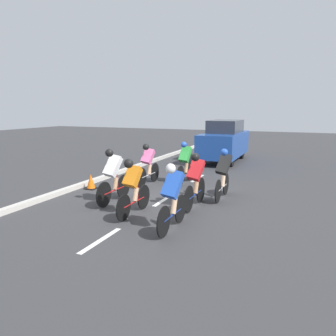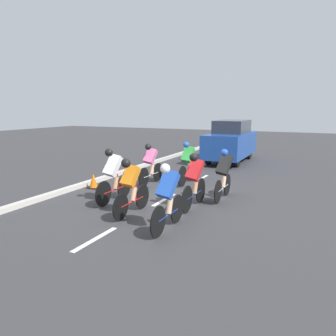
{
  "view_description": "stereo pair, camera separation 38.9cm",
  "coord_description": "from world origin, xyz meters",
  "views": [
    {
      "loc": [
        -3.67,
        8.53,
        2.63
      ],
      "look_at": [
        -0.12,
        0.12,
        0.95
      ],
      "focal_mm": 35.0,
      "sensor_mm": 36.0,
      "label": 1
    },
    {
      "loc": [
        -4.03,
        8.38,
        2.63
      ],
      "look_at": [
        -0.12,
        0.12,
        0.95
      ],
      "focal_mm": 35.0,
      "sensor_mm": 36.0,
      "label": 2
    }
  ],
  "objects": [
    {
      "name": "lane_stripe_near",
      "position": [
        0.0,
        3.32,
        0.0
      ],
      "size": [
        0.12,
        1.4,
        0.01
      ],
      "primitive_type": "cube",
      "color": "white",
      "rests_on": "ground"
    },
    {
      "name": "cyclist_orange",
      "position": [
        0.14,
        1.71,
        0.78
      ],
      "size": [
        0.37,
        1.68,
        1.47
      ],
      "color": "black",
      "rests_on": "ground"
    },
    {
      "name": "cyclist_pink",
      "position": [
        1.26,
        -1.39,
        0.76
      ],
      "size": [
        0.4,
        1.7,
        1.46
      ],
      "color": "black",
      "rests_on": "ground"
    },
    {
      "name": "cyclist_red",
      "position": [
        -1.07,
        0.51,
        0.79
      ],
      "size": [
        0.41,
        1.72,
        1.52
      ],
      "color": "black",
      "rests_on": "ground"
    },
    {
      "name": "support_car",
      "position": [
        0.04,
        -7.46,
        1.03
      ],
      "size": [
        1.7,
        4.25,
        2.04
      ],
      "color": "black",
      "rests_on": "ground"
    },
    {
      "name": "cyclist_blue",
      "position": [
        -1.14,
        2.27,
        0.8
      ],
      "size": [
        0.4,
        1.64,
        1.52
      ],
      "color": "black",
      "rests_on": "ground"
    },
    {
      "name": "cyclist_green",
      "position": [
        0.15,
        -2.07,
        0.77
      ],
      "size": [
        0.37,
        1.74,
        1.51
      ],
      "color": "black",
      "rests_on": "ground"
    },
    {
      "name": "cyclist_white",
      "position": [
        1.16,
        0.97,
        0.82
      ],
      "size": [
        0.4,
        1.72,
        1.57
      ],
      "color": "black",
      "rests_on": "ground"
    },
    {
      "name": "lane_stripe_mid",
      "position": [
        0.0,
        0.12,
        0.0
      ],
      "size": [
        0.12,
        1.4,
        0.01
      ],
      "primitive_type": "cube",
      "color": "white",
      "rests_on": "ground"
    },
    {
      "name": "cyclist_black",
      "position": [
        -1.55,
        -0.61,
        0.79
      ],
      "size": [
        0.42,
        1.63,
        1.52
      ],
      "color": "black",
      "rests_on": "ground"
    },
    {
      "name": "lane_stripe_far",
      "position": [
        0.0,
        -3.08,
        0.0
      ],
      "size": [
        0.12,
        1.4,
        0.01
      ],
      "primitive_type": "cube",
      "color": "white",
      "rests_on": "ground"
    },
    {
      "name": "curb",
      "position": [
        3.2,
        0.12,
        0.07
      ],
      "size": [
        0.2,
        27.07,
        0.14
      ],
      "primitive_type": "cube",
      "color": "beige",
      "rests_on": "ground"
    },
    {
      "name": "ground_plane",
      "position": [
        0.0,
        0.0,
        0.0
      ],
      "size": [
        60.0,
        60.0,
        0.0
      ],
      "primitive_type": "plane",
      "color": "#38383A"
    },
    {
      "name": "traffic_cone",
      "position": [
        2.75,
        -0.16,
        0.24
      ],
      "size": [
        0.36,
        0.36,
        0.49
      ],
      "color": "black",
      "rests_on": "ground"
    }
  ]
}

